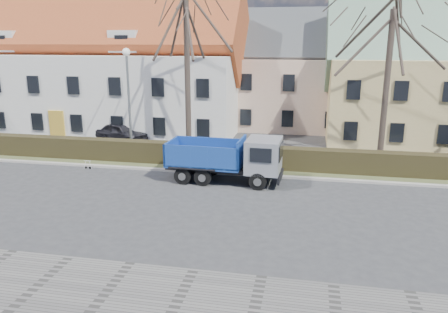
% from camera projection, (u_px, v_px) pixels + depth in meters
% --- Properties ---
extents(ground, '(120.00, 120.00, 0.00)m').
position_uv_depth(ground, '(181.00, 202.00, 20.43)').
color(ground, '#373739').
extents(sidewalk_near, '(80.00, 5.00, 0.08)m').
position_uv_depth(sidewalk_near, '(96.00, 306.00, 12.36)').
color(sidewalk_near, slate).
rests_on(sidewalk_near, ground).
extents(curb_far, '(80.00, 0.30, 0.12)m').
position_uv_depth(curb_far, '(205.00, 172.00, 24.77)').
color(curb_far, '#ACA59C').
rests_on(curb_far, ground).
extents(grass_strip, '(80.00, 3.00, 0.10)m').
position_uv_depth(grass_strip, '(211.00, 165.00, 26.29)').
color(grass_strip, '#4A522E').
rests_on(grass_strip, ground).
extents(hedge, '(60.00, 0.90, 1.30)m').
position_uv_depth(hedge, '(210.00, 156.00, 25.94)').
color(hedge, black).
rests_on(hedge, ground).
extents(building_white, '(26.80, 10.80, 9.50)m').
position_uv_depth(building_white, '(86.00, 71.00, 36.78)').
color(building_white, white).
rests_on(building_white, ground).
extents(building_pink, '(10.80, 8.80, 8.00)m').
position_uv_depth(building_pink, '(291.00, 80.00, 37.59)').
color(building_pink, beige).
rests_on(building_pink, ground).
extents(tree_1, '(9.20, 9.20, 12.65)m').
position_uv_depth(tree_1, '(187.00, 56.00, 27.21)').
color(tree_1, '#392E27').
rests_on(tree_1, ground).
extents(tree_2, '(8.00, 8.00, 11.00)m').
position_uv_depth(tree_2, '(388.00, 73.00, 25.18)').
color(tree_2, '#392E27').
rests_on(tree_2, ground).
extents(dump_truck, '(6.39, 2.57, 2.52)m').
position_uv_depth(dump_truck, '(221.00, 158.00, 23.10)').
color(dump_truck, navy).
rests_on(dump_truck, ground).
extents(streetlight, '(0.54, 0.54, 6.94)m').
position_uv_depth(streetlight, '(129.00, 104.00, 27.16)').
color(streetlight, gray).
rests_on(streetlight, ground).
extents(cart_frame, '(0.62, 0.37, 0.56)m').
position_uv_depth(cart_frame, '(85.00, 164.00, 25.60)').
color(cart_frame, silver).
rests_on(cart_frame, ground).
extents(parked_car_a, '(4.52, 2.90, 1.43)m').
position_uv_depth(parked_car_a, '(122.00, 132.00, 32.21)').
color(parked_car_a, black).
rests_on(parked_car_a, ground).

